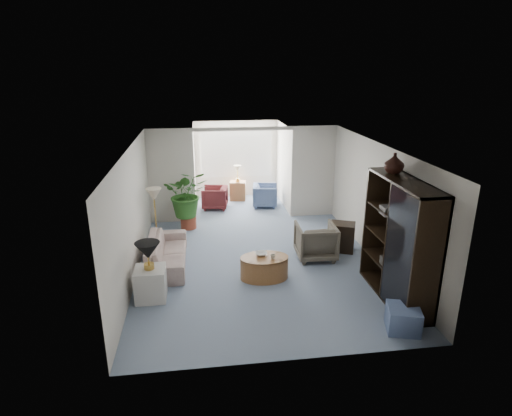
{
  "coord_description": "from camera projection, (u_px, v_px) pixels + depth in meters",
  "views": [
    {
      "loc": [
        -1.17,
        -7.96,
        4.0
      ],
      "look_at": [
        0.0,
        0.6,
        1.1
      ],
      "focal_mm": 29.85,
      "sensor_mm": 36.0,
      "label": 1
    }
  ],
  "objects": [
    {
      "name": "floor",
      "position": [
        260.0,
        267.0,
        8.9
      ],
      "size": [
        6.0,
        6.0,
        0.0
      ],
      "primitive_type": "plane",
      "color": "#8B9DB8",
      "rests_on": "ground"
    },
    {
      "name": "house_plant",
      "position": [
        187.0,
        193.0,
        10.73
      ],
      "size": [
        1.1,
        0.96,
        1.22
      ],
      "primitive_type": "imported",
      "color": "#2D6221",
      "rests_on": "plant_pot"
    },
    {
      "name": "sunroom_floor",
      "position": [
        240.0,
        206.0,
        12.75
      ],
      "size": [
        2.6,
        2.6,
        0.0
      ],
      "primitive_type": "plane",
      "color": "#8B9DB8",
      "rests_on": "ground"
    },
    {
      "name": "table_lamp",
      "position": [
        148.0,
        251.0,
        7.4
      ],
      "size": [
        0.44,
        0.44,
        0.3
      ],
      "primitive_type": "cone",
      "color": "black",
      "rests_on": "end_table"
    },
    {
      "name": "back_header",
      "position": [
        243.0,
        129.0,
        10.93
      ],
      "size": [
        2.6,
        0.12,
        0.1
      ],
      "primitive_type": "cube",
      "color": "silver",
      "rests_on": "back_pier_left"
    },
    {
      "name": "plant_pot",
      "position": [
        189.0,
        222.0,
        10.98
      ],
      "size": [
        0.4,
        0.4,
        0.32
      ],
      "primitive_type": "cylinder",
      "color": "brown",
      "rests_on": "ground"
    },
    {
      "name": "wingback_chair",
      "position": [
        316.0,
        241.0,
        9.21
      ],
      "size": [
        0.86,
        0.88,
        0.77
      ],
      "primitive_type": "imported",
      "rotation": [
        0.0,
        0.0,
        3.1
      ],
      "color": "#666151",
      "rests_on": "ground"
    },
    {
      "name": "window_blinds",
      "position": [
        236.0,
        153.0,
        13.29
      ],
      "size": [
        2.2,
        0.02,
        1.5
      ],
      "primitive_type": "cube",
      "color": "white"
    },
    {
      "name": "entertainment_cabinet",
      "position": [
        399.0,
        241.0,
        7.4
      ],
      "size": [
        0.53,
        1.97,
        2.19
      ],
      "primitive_type": "cube",
      "color": "black",
      "rests_on": "ground"
    },
    {
      "name": "sofa",
      "position": [
        167.0,
        252.0,
        8.9
      ],
      "size": [
        0.78,
        1.98,
        0.58
      ],
      "primitive_type": "imported",
      "rotation": [
        0.0,
        0.0,
        1.57
      ],
      "color": "beige",
      "rests_on": "ground"
    },
    {
      "name": "back_pier_left",
      "position": [
        171.0,
        177.0,
        11.07
      ],
      "size": [
        1.2,
        0.12,
        2.5
      ],
      "primitive_type": "cube",
      "color": "silver",
      "rests_on": "ground"
    },
    {
      "name": "sunroom_chair_blue",
      "position": [
        265.0,
        195.0,
        12.64
      ],
      "size": [
        0.83,
        0.82,
        0.66
      ],
      "primitive_type": "imported",
      "rotation": [
        0.0,
        0.0,
        1.41
      ],
      "color": "slate",
      "rests_on": "ground"
    },
    {
      "name": "coffee_table",
      "position": [
        264.0,
        267.0,
        8.37
      ],
      "size": [
        0.99,
        0.99,
        0.45
      ],
      "primitive_type": "cylinder",
      "rotation": [
        0.0,
        0.0,
        0.05
      ],
      "color": "#985E37",
      "rests_on": "ground"
    },
    {
      "name": "coffee_bowl",
      "position": [
        261.0,
        254.0,
        8.37
      ],
      "size": [
        0.25,
        0.25,
        0.06
      ],
      "primitive_type": "imported",
      "rotation": [
        0.0,
        0.0,
        0.05
      ],
      "color": "white",
      "rests_on": "coffee_table"
    },
    {
      "name": "cabinet_urn",
      "position": [
        394.0,
        163.0,
        7.46
      ],
      "size": [
        0.35,
        0.35,
        0.36
      ],
      "primitive_type": "imported",
      "color": "#321710",
      "rests_on": "entertainment_cabinet"
    },
    {
      "name": "floor_lamp",
      "position": [
        154.0,
        194.0,
        9.55
      ],
      "size": [
        0.36,
        0.36,
        0.28
      ],
      "primitive_type": "cone",
      "color": "beige",
      "rests_on": "ground"
    },
    {
      "name": "framed_picture",
      "position": [
        381.0,
        186.0,
        8.58
      ],
      "size": [
        0.04,
        0.5,
        0.4
      ],
      "primitive_type": "cube",
      "color": "#ADA48A"
    },
    {
      "name": "coffee_cup",
      "position": [
        273.0,
        257.0,
        8.21
      ],
      "size": [
        0.1,
        0.1,
        0.09
      ],
      "primitive_type": "imported",
      "rotation": [
        0.0,
        0.0,
        0.05
      ],
      "color": "#BCB4A4",
      "rests_on": "coffee_table"
    },
    {
      "name": "sunroom_chair_maroon",
      "position": [
        215.0,
        198.0,
        12.45
      ],
      "size": [
        0.82,
        0.81,
        0.65
      ],
      "primitive_type": "imported",
      "rotation": [
        0.0,
        0.0,
        -1.74
      ],
      "color": "#541D20",
      "rests_on": "ground"
    },
    {
      "name": "window_pane",
      "position": [
        236.0,
        153.0,
        13.32
      ],
      "size": [
        2.2,
        0.02,
        1.5
      ],
      "primitive_type": "cube",
      "color": "white"
    },
    {
      "name": "shelf_clutter",
      "position": [
        399.0,
        244.0,
        7.3
      ],
      "size": [
        0.3,
        1.15,
        1.06
      ],
      "color": "#292624",
      "rests_on": "entertainment_cabinet"
    },
    {
      "name": "sunroom_table",
      "position": [
        238.0,
        191.0,
        13.26
      ],
      "size": [
        0.53,
        0.45,
        0.59
      ],
      "primitive_type": "cube",
      "rotation": [
        0.0,
        0.0,
        -0.16
      ],
      "color": "#985E37",
      "rests_on": "ground"
    },
    {
      "name": "side_table_dark",
      "position": [
        342.0,
        237.0,
        9.6
      ],
      "size": [
        0.66,
        0.6,
        0.65
      ],
      "primitive_type": "cube",
      "rotation": [
        0.0,
        0.0,
        -0.39
      ],
      "color": "black",
      "rests_on": "ground"
    },
    {
      "name": "back_pier_right",
      "position": [
        313.0,
        172.0,
        11.56
      ],
      "size": [
        1.2,
        0.12,
        2.5
      ],
      "primitive_type": "cube",
      "color": "silver",
      "rests_on": "ground"
    },
    {
      "name": "end_table",
      "position": [
        151.0,
        284.0,
        7.6
      ],
      "size": [
        0.54,
        0.54,
        0.59
      ],
      "primitive_type": "cube",
      "rotation": [
        0.0,
        0.0,
        0.0
      ],
      "color": "silver",
      "rests_on": "ground"
    },
    {
      "name": "ottoman",
      "position": [
        403.0,
        319.0,
        6.72
      ],
      "size": [
        0.61,
        0.61,
        0.4
      ],
      "primitive_type": "cube",
      "rotation": [
        0.0,
        0.0,
        -0.28
      ],
      "color": "slate",
      "rests_on": "ground"
    }
  ]
}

